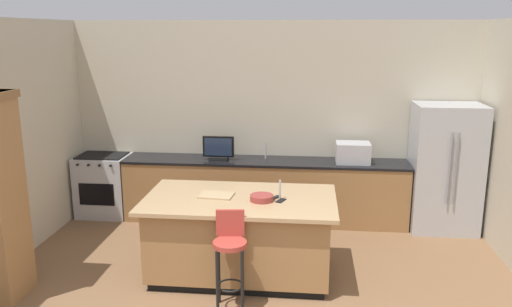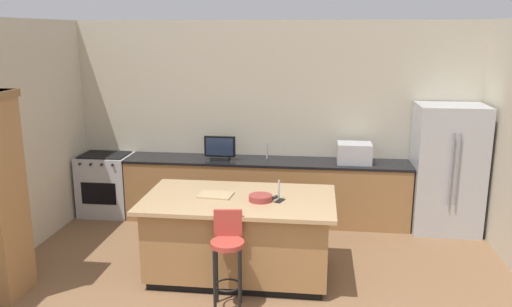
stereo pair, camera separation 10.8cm
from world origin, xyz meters
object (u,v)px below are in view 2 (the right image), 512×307
(kitchen_island, at_px, (239,236))
(tv_remote, at_px, (273,198))
(cutting_board, at_px, (216,195))
(tv_monitor, at_px, (220,149))
(microwave, at_px, (354,153))
(cell_phone, at_px, (280,201))
(refrigerator, at_px, (447,169))
(fruit_bowl, at_px, (261,198))
(bar_stool_center, at_px, (228,251))
(range_oven, at_px, (107,184))

(kitchen_island, relative_size, tv_remote, 12.69)
(kitchen_island, xyz_separation_m, cutting_board, (-0.28, 0.03, 0.47))
(tv_monitor, bearing_deg, microwave, 1.53)
(tv_monitor, bearing_deg, cell_phone, -60.59)
(refrigerator, xyz_separation_m, tv_monitor, (-3.21, 0.01, 0.19))
(kitchen_island, xyz_separation_m, fruit_bowl, (0.25, -0.08, 0.49))
(bar_stool_center, relative_size, cutting_board, 2.69)
(microwave, relative_size, tv_monitor, 1.06)
(cell_phone, distance_m, tv_remote, 0.11)
(fruit_bowl, bearing_deg, range_oven, 144.29)
(cutting_board, bearing_deg, tv_remote, -2.67)
(kitchen_island, height_order, tv_remote, tv_remote)
(refrigerator, height_order, tv_remote, refrigerator)
(microwave, height_order, cell_phone, microwave)
(range_oven, xyz_separation_m, bar_stool_center, (2.34, -2.52, 0.14))
(microwave, distance_m, bar_stool_center, 2.91)
(fruit_bowl, distance_m, tv_remote, 0.16)
(kitchen_island, bearing_deg, microwave, 52.10)
(tv_monitor, relative_size, tv_remote, 2.68)
(microwave, distance_m, cutting_board, 2.42)
(refrigerator, height_order, microwave, refrigerator)
(cell_phone, height_order, tv_remote, tv_remote)
(kitchen_island, xyz_separation_m, cell_phone, (0.47, -0.07, 0.46))
(kitchen_island, bearing_deg, tv_monitor, 107.60)
(kitchen_island, distance_m, range_oven, 2.94)
(kitchen_island, relative_size, cutting_board, 5.74)
(cutting_board, bearing_deg, tv_monitor, 99.14)
(microwave, bearing_deg, cutting_board, -133.51)
(bar_stool_center, distance_m, fruit_bowl, 0.79)
(refrigerator, height_order, bar_stool_center, refrigerator)
(refrigerator, bearing_deg, bar_stool_center, -137.30)
(range_oven, height_order, cell_phone, same)
(tv_monitor, bearing_deg, tv_remote, -61.65)
(fruit_bowl, bearing_deg, microwave, 58.71)
(kitchen_island, height_order, refrigerator, refrigerator)
(refrigerator, xyz_separation_m, bar_stool_center, (-2.67, -2.46, -0.28))
(range_oven, bearing_deg, cutting_board, -40.30)
(fruit_bowl, bearing_deg, refrigerator, 36.87)
(range_oven, height_order, fruit_bowl, fruit_bowl)
(refrigerator, xyz_separation_m, cell_phone, (-2.20, -1.79, 0.04))
(tv_remote, height_order, cutting_board, tv_remote)
(refrigerator, height_order, cell_phone, refrigerator)
(range_oven, distance_m, tv_monitor, 1.90)
(microwave, xyz_separation_m, tv_monitor, (-1.94, -0.05, 0.02))
(fruit_bowl, bearing_deg, cutting_board, 167.87)
(cutting_board, bearing_deg, cell_phone, -7.60)
(fruit_bowl, height_order, tv_remote, fruit_bowl)
(range_oven, bearing_deg, kitchen_island, -37.28)
(tv_monitor, bearing_deg, cutting_board, -80.86)
(kitchen_island, height_order, cutting_board, cutting_board)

